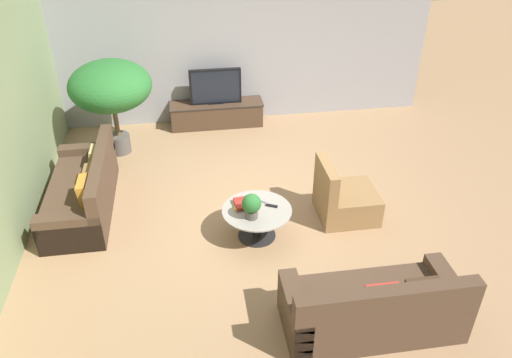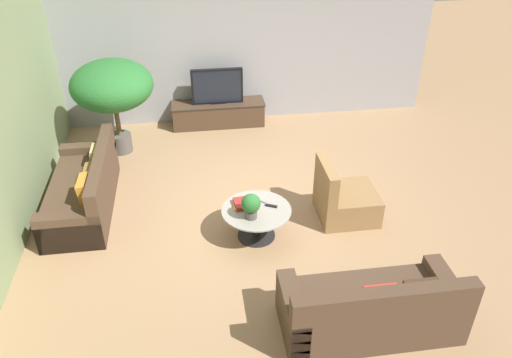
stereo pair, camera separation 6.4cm
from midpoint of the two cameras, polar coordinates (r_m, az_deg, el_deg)
ground_plane at (r=7.24m, az=0.88°, el=-3.78°), size 24.00×24.00×0.00m
back_wall_stone at (r=9.49m, az=-2.18°, el=15.40°), size 7.40×0.12×3.00m
side_wall_left at (r=6.98m, az=-26.90°, el=5.34°), size 0.12×7.40×3.00m
media_console at (r=9.61m, az=-4.14°, el=7.49°), size 1.75×0.50×0.45m
television at (r=9.40m, az=-4.27°, el=10.49°), size 0.95×0.13×0.66m
coffee_table at (r=6.62m, az=0.33°, el=-4.45°), size 0.92×0.92×0.44m
couch_by_wall at (r=7.58m, az=-18.77°, el=-1.27°), size 0.84×2.05×0.84m
couch_near_entry at (r=5.59m, az=13.37°, el=-14.28°), size 1.88×0.84×0.84m
armchair_wicker at (r=7.12m, az=10.23°, el=-2.36°), size 0.80×0.76×0.86m
potted_palm_tall at (r=8.57m, az=-15.91°, el=10.08°), size 1.34×1.34×1.63m
potted_plant_tabletop at (r=6.29m, az=-0.29°, el=-3.00°), size 0.25×0.25×0.34m
book_stack at (r=6.59m, az=-1.37°, el=-2.85°), size 0.23×0.28×0.06m
remote_black at (r=6.59m, az=2.03°, el=-3.08°), size 0.16×0.11×0.02m
remote_silver at (r=6.69m, az=0.87°, el=-2.47°), size 0.14×0.14×0.02m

